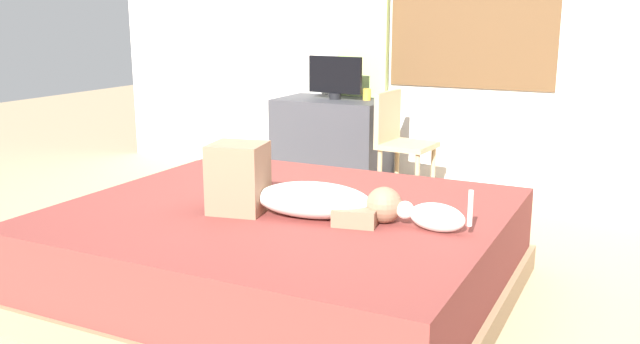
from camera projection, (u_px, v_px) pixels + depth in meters
name	position (u px, v px, depth m)	size (l,w,h in m)	color
ground_plane	(291.00, 291.00, 3.58)	(16.00, 16.00, 0.00)	tan
back_wall_with_window	(442.00, 11.00, 5.45)	(6.40, 0.14, 2.90)	silver
bed	(285.00, 253.00, 3.47)	(2.19, 1.95, 0.48)	#997A56
person_lying	(294.00, 193.00, 3.25)	(0.94, 0.42, 0.34)	silver
cat	(433.00, 216.00, 3.03)	(0.36, 0.13, 0.21)	silver
desk	(332.00, 143.00, 5.69)	(0.90, 0.56, 0.74)	#38383D
tv_monitor	(335.00, 77.00, 5.55)	(0.48, 0.10, 0.35)	black
cup	(367.00, 94.00, 5.52)	(0.07, 0.07, 0.09)	gold
chair_by_desk	(399.00, 138.00, 5.13)	(0.41, 0.41, 0.86)	tan
curtain_left	(363.00, 38.00, 5.67)	(0.44, 0.06, 2.46)	#ADCC75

